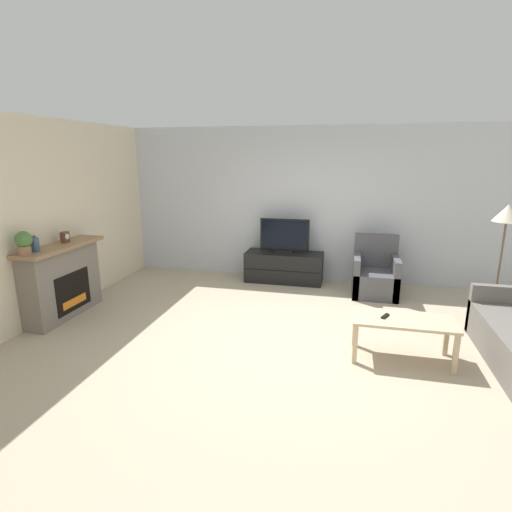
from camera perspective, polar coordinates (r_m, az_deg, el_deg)
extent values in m
plane|color=tan|center=(5.03, 4.97, -11.81)|extent=(24.00, 24.00, 0.00)
cube|color=silver|center=(7.19, 8.27, 7.25)|extent=(12.00, 0.06, 2.70)
cube|color=beige|center=(6.08, -28.47, 4.43)|extent=(0.06, 12.00, 2.70)
cube|color=slate|center=(6.16, -25.95, -3.41)|extent=(0.32, 1.24, 0.98)
cube|color=black|center=(6.10, -24.62, -4.61)|extent=(0.01, 0.68, 0.54)
cube|color=orange|center=(6.14, -24.47, -5.92)|extent=(0.01, 0.48, 0.11)
cube|color=#93704C|center=(6.02, -26.25, 1.23)|extent=(0.44, 1.36, 0.05)
cylinder|color=#385670|center=(5.71, -29.01, 1.43)|extent=(0.10, 0.10, 0.18)
sphere|color=#385670|center=(5.69, -29.13, 2.37)|extent=(0.05, 0.05, 0.05)
cube|color=brown|center=(6.11, -25.63, 2.44)|extent=(0.07, 0.11, 0.15)
cylinder|color=white|center=(6.09, -25.36, 2.53)|extent=(0.00, 0.08, 0.08)
cylinder|color=#936B4C|center=(5.59, -30.12, 0.70)|extent=(0.14, 0.14, 0.11)
sphere|color=#477038|center=(5.57, -30.29, 2.05)|extent=(0.20, 0.20, 0.20)
cube|color=black|center=(7.14, 4.02, -1.57)|extent=(1.36, 0.51, 0.53)
cube|color=black|center=(6.90, 3.67, -2.14)|extent=(1.33, 0.01, 0.01)
cube|color=black|center=(7.07, 4.06, 0.65)|extent=(0.30, 0.18, 0.04)
cube|color=black|center=(7.01, 4.10, 3.05)|extent=(0.86, 0.03, 0.56)
cube|color=black|center=(6.99, 4.08, 3.02)|extent=(0.79, 0.01, 0.51)
cube|color=#4C4C51|center=(6.74, 16.59, -3.68)|extent=(0.70, 0.76, 0.40)
cube|color=#4C4C51|center=(6.92, 16.73, 0.81)|extent=(0.70, 0.14, 0.54)
cube|color=#4C4C51|center=(6.69, 14.10, -2.55)|extent=(0.10, 0.76, 0.64)
cube|color=#4C4C51|center=(6.74, 19.21, -2.82)|extent=(0.10, 0.76, 0.64)
cube|color=#CCB289|center=(4.68, 20.35, -8.59)|extent=(1.08, 0.50, 0.03)
cube|color=#CCB289|center=(4.54, 13.98, -12.11)|extent=(0.05, 0.05, 0.45)
cube|color=#CCB289|center=(4.68, 26.63, -12.44)|extent=(0.05, 0.05, 0.45)
cube|color=#CCB289|center=(4.92, 13.95, -9.95)|extent=(0.05, 0.05, 0.45)
cube|color=#CCB289|center=(5.05, 25.56, -10.34)|extent=(0.05, 0.05, 0.45)
cube|color=black|center=(4.65, 17.97, -8.16)|extent=(0.10, 0.15, 0.02)
cube|color=#66605B|center=(5.91, 32.30, -6.64)|extent=(0.89, 0.11, 0.64)
cylinder|color=black|center=(6.34, 30.52, -8.11)|extent=(0.30, 0.30, 0.01)
cylinder|color=brown|center=(6.14, 31.32, -2.10)|extent=(0.03, 0.03, 1.37)
cone|color=beige|center=(5.99, 32.29, 5.21)|extent=(0.34, 0.34, 0.22)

